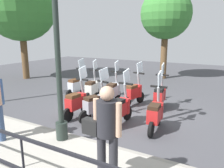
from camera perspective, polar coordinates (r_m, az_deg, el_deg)
name	(u,v)px	position (r m, az deg, el deg)	size (l,w,h in m)	color
ground_plane	(123,115)	(6.97, 2.83, -8.00)	(28.00, 28.00, 0.00)	#424247
promenade_walkway	(50,162)	(4.60, -15.81, -19.10)	(2.20, 20.00, 0.15)	#A39E93
lamp_post_near	(57,49)	(4.73, -14.07, 8.79)	(0.26, 0.90, 4.54)	#232D28
pedestrian_with_bag	(106,128)	(3.38, -1.60, -11.50)	(0.33, 0.65, 1.59)	#28282D
tree_large	(20,5)	(13.42, -22.87, 18.48)	(3.88, 3.88, 5.98)	brown
tree_distant	(166,14)	(12.83, 13.91, 17.28)	(2.78, 2.78, 4.99)	brown
scooter_near_0	(155,113)	(5.79, 11.25, -7.53)	(1.23, 0.44, 1.54)	black
scooter_near_1	(121,108)	(6.07, 2.24, -6.34)	(1.23, 0.44, 1.54)	black
scooter_near_2	(96,105)	(6.38, -4.26, -5.41)	(1.20, 0.55, 1.54)	black
scooter_near_3	(77,102)	(6.69, -9.20, -4.67)	(1.23, 0.44, 1.54)	black
scooter_far_0	(160,95)	(7.48, 12.38, -2.93)	(1.23, 0.44, 1.54)	black
scooter_far_1	(134,92)	(7.76, 5.73, -2.14)	(1.22, 0.49, 1.54)	black
scooter_far_2	(113,90)	(7.95, 0.34, -1.69)	(1.23, 0.44, 1.54)	black
scooter_far_3	(92,88)	(8.35, -5.24, -1.05)	(1.22, 0.48, 1.54)	black
scooter_far_4	(77,85)	(8.84, -9.22, -0.38)	(1.23, 0.44, 1.54)	black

